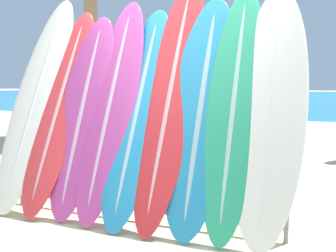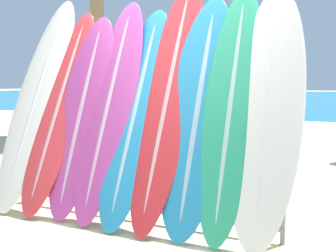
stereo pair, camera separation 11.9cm
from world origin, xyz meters
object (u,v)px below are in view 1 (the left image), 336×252
surfboard_slot_6 (201,110)px  person_mid_beach (209,101)px  surfboard_slot_0 (37,98)px  surfboard_slot_7 (234,107)px  surfboard_slot_1 (60,107)px  person_far_left (288,105)px  surfboard_slot_3 (111,105)px  surfboard_slot_5 (171,95)px  surfboard_slot_4 (138,111)px  surfboard_slot_2 (83,113)px  surfboard_rack (135,175)px  surfboard_slot_8 (270,110)px

surfboard_slot_6 → person_mid_beach: bearing=106.2°
surfboard_slot_0 → surfboard_slot_7: 2.14m
surfboard_slot_6 → surfboard_slot_1: bearing=-180.0°
surfboard_slot_7 → person_far_left: surfboard_slot_7 is taller
surfboard_slot_3 → person_mid_beach: (-1.10, 6.92, -0.24)m
surfboard_slot_1 → surfboard_slot_6: size_ratio=0.99×
surfboard_slot_5 → person_mid_beach: surfboard_slot_5 is taller
surfboard_slot_3 → surfboard_slot_0: bearing=177.5°
person_mid_beach → surfboard_slot_7: bearing=169.1°
surfboard_slot_4 → person_far_left: (0.99, 3.65, -0.11)m
surfboard_slot_1 → surfboard_slot_4: bearing=-0.1°
person_far_left → surfboard_slot_3: bearing=62.9°
surfboard_slot_2 → surfboard_slot_5: surfboard_slot_5 is taller
surfboard_slot_4 → person_mid_beach: surfboard_slot_4 is taller
surfboard_slot_4 → person_mid_beach: (-1.39, 6.92, -0.19)m
surfboard_slot_1 → surfboard_slot_3: surfboard_slot_3 is taller
surfboard_rack → surfboard_slot_7: 1.12m
surfboard_slot_2 → surfboard_slot_4: size_ratio=0.97×
surfboard_slot_3 → surfboard_slot_8: 1.51m
surfboard_slot_1 → person_mid_beach: 6.94m
surfboard_slot_8 → person_far_left: surfboard_slot_8 is taller
surfboard_rack → surfboard_slot_6: (0.61, 0.10, 0.62)m
surfboard_slot_3 → person_mid_beach: surfboard_slot_3 is taller
surfboard_slot_0 → surfboard_slot_4: (1.22, -0.04, -0.11)m
surfboard_slot_3 → surfboard_slot_8: bearing=-0.5°
surfboard_slot_6 → surfboard_slot_5: bearing=168.1°
surfboard_slot_1 → person_far_left: size_ratio=1.24×
surfboard_slot_8 → person_far_left: bearing=93.5°
surfboard_slot_1 → surfboard_slot_7: bearing=-0.2°
surfboard_slot_4 → surfboard_slot_5: surfboard_slot_5 is taller
person_mid_beach → surfboard_slot_4: bearing=162.0°
surfboard_slot_2 → person_mid_beach: size_ratio=1.31×
surfboard_slot_1 → surfboard_slot_4: surfboard_slot_1 is taller
surfboard_slot_4 → surfboard_slot_3: bearing=179.9°
surfboard_rack → person_mid_beach: bearing=101.3°
surfboard_rack → surfboard_slot_3: size_ratio=1.29×
surfboard_slot_8 → surfboard_rack: bearing=-176.2°
surfboard_slot_6 → person_mid_beach: (-2.01, 6.92, -0.22)m
surfboard_slot_8 → surfboard_slot_0: bearing=178.7°
surfboard_slot_6 → surfboard_slot_7: size_ratio=0.97×
surfboard_slot_0 → surfboard_slot_7: surfboard_slot_0 is taller
surfboard_slot_7 → surfboard_rack: bearing=-174.4°
surfboard_slot_1 → person_mid_beach: bearing=94.1°
surfboard_slot_1 → surfboard_slot_6: bearing=0.0°
surfboard_slot_4 → person_far_left: 3.79m
surfboard_rack → surfboard_slot_1: size_ratio=1.32×
surfboard_rack → surfboard_slot_5: (0.29, 0.16, 0.74)m
surfboard_slot_1 → surfboard_slot_5: bearing=3.2°
surfboard_rack → surfboard_slot_6: 0.87m
surfboard_slot_3 → surfboard_slot_7: bearing=-0.2°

